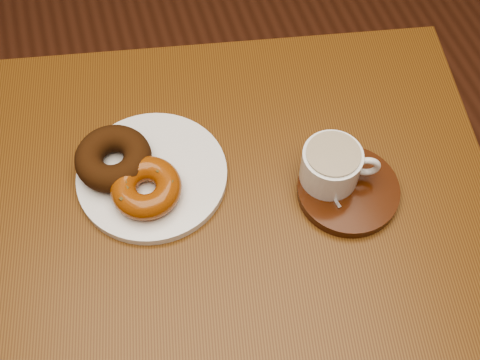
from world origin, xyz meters
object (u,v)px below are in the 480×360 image
object	(u,v)px
donut_plate	(152,175)
coffee_cup	(332,165)
saucer	(348,190)
cafe_table	(229,226)

from	to	relation	value
donut_plate	coffee_cup	world-z (taller)	coffee_cup
donut_plate	saucer	bearing A→B (deg)	-21.65
cafe_table	saucer	xyz separation A→B (m)	(0.17, -0.06, 0.13)
coffee_cup	donut_plate	bearing A→B (deg)	-178.01
cafe_table	donut_plate	bearing A→B (deg)	163.27
cafe_table	donut_plate	world-z (taller)	donut_plate
coffee_cup	cafe_table	bearing A→B (deg)	-171.07
donut_plate	saucer	distance (m)	0.30
donut_plate	saucer	world-z (taller)	saucer
saucer	cafe_table	bearing A→B (deg)	161.91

